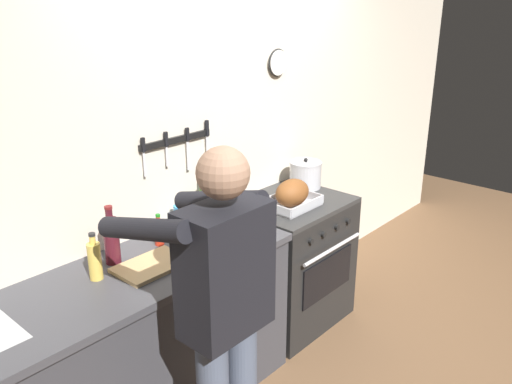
% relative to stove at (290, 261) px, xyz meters
% --- Properties ---
extents(wall_back, '(6.00, 0.13, 2.60)m').
position_rel_stove_xyz_m(wall_back, '(-0.22, 0.36, 0.85)').
color(wall_back, beige).
rests_on(wall_back, ground).
extents(counter_block, '(2.03, 0.65, 0.90)m').
position_rel_stove_xyz_m(counter_block, '(-1.43, 0.00, 0.01)').
color(counter_block, '#38383D').
rests_on(counter_block, ground).
extents(stove, '(0.76, 0.67, 0.90)m').
position_rel_stove_xyz_m(stove, '(0.00, 0.00, 0.00)').
color(stove, black).
rests_on(stove, ground).
extents(person_cook, '(0.51, 0.63, 1.66)m').
position_rel_stove_xyz_m(person_cook, '(-1.28, -0.64, 0.50)').
color(person_cook, '#4C566B').
rests_on(person_cook, ground).
extents(roasting_pan, '(0.35, 0.26, 0.19)m').
position_rel_stove_xyz_m(roasting_pan, '(-0.08, -0.06, 0.54)').
color(roasting_pan, '#B7B7BC').
rests_on(roasting_pan, stove).
extents(stock_pot, '(0.23, 0.23, 0.22)m').
position_rel_stove_xyz_m(stock_pot, '(0.29, 0.11, 0.54)').
color(stock_pot, '#B7B7BC').
rests_on(stock_pot, stove).
extents(cutting_board, '(0.36, 0.24, 0.02)m').
position_rel_stove_xyz_m(cutting_board, '(-1.20, -0.04, 0.46)').
color(cutting_board, tan).
rests_on(cutting_board, counter_block).
extents(bottle_hot_sauce, '(0.05, 0.05, 0.18)m').
position_rel_stove_xyz_m(bottle_hot_sauce, '(-1.01, 0.13, 0.52)').
color(bottle_hot_sauce, red).
rests_on(bottle_hot_sauce, counter_block).
extents(bottle_olive_oil, '(0.06, 0.06, 0.27)m').
position_rel_stove_xyz_m(bottle_olive_oil, '(-0.57, 0.23, 0.56)').
color(bottle_olive_oil, '#385623').
rests_on(bottle_olive_oil, counter_block).
extents(bottle_cooking_oil, '(0.06, 0.06, 0.24)m').
position_rel_stove_xyz_m(bottle_cooking_oil, '(-1.45, 0.06, 0.55)').
color(bottle_cooking_oil, gold).
rests_on(bottle_cooking_oil, counter_block).
extents(bottle_dish_soap, '(0.08, 0.08, 0.22)m').
position_rel_stove_xyz_m(bottle_dish_soap, '(-0.82, 0.17, 0.54)').
color(bottle_dish_soap, '#338CCC').
rests_on(bottle_dish_soap, counter_block).
extents(bottle_wine_red, '(0.08, 0.08, 0.31)m').
position_rel_stove_xyz_m(bottle_wine_red, '(-1.30, 0.14, 0.58)').
color(bottle_wine_red, '#47141E').
rests_on(bottle_wine_red, counter_block).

